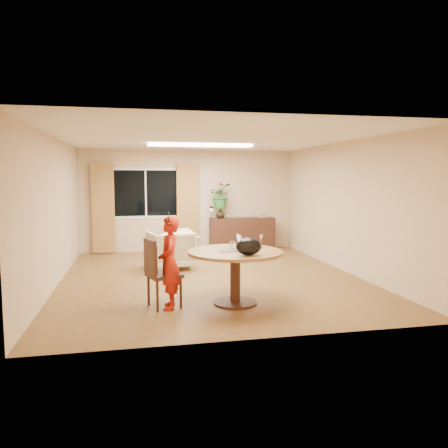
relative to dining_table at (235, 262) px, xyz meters
name	(u,v)px	position (x,y,z in m)	size (l,w,h in m)	color
floor	(211,277)	(-0.06, 1.79, -0.63)	(6.50, 6.50, 0.00)	brown
ceiling	(210,139)	(-0.06, 1.79, 1.97)	(6.50, 6.50, 0.00)	white
wall_back	(189,201)	(-0.06, 5.04, 0.67)	(5.50, 5.50, 0.00)	#D6B28B
wall_left	(55,211)	(-2.81, 1.79, 0.67)	(6.50, 6.50, 0.00)	#D6B28B
wall_right	(346,207)	(2.69, 1.79, 0.67)	(6.50, 6.50, 0.00)	#D6B28B
window	(146,193)	(-1.16, 5.02, 0.87)	(1.70, 0.03, 1.30)	white
curtain_left	(103,208)	(-2.21, 4.95, 0.51)	(0.55, 0.08, 2.25)	brown
curtain_right	(188,207)	(-0.11, 4.95, 0.51)	(0.55, 0.08, 2.25)	brown
ceiling_panel	(201,145)	(-0.06, 2.99, 1.93)	(2.20, 0.35, 0.05)	white
dining_table	(235,262)	(0.00, 0.00, 0.00)	(1.41, 1.41, 0.80)	brown
dining_chair	(164,273)	(-1.05, 0.05, -0.13)	(0.48, 0.44, 1.01)	black
child	(169,263)	(-0.98, -0.03, 0.04)	(0.32, 0.49, 1.34)	red
laptop	(230,243)	(-0.09, -0.01, 0.30)	(0.37, 0.25, 0.25)	#B7B7BC
tumbler	(232,245)	(0.01, 0.23, 0.23)	(0.08, 0.08, 0.11)	white
wine_glass	(261,241)	(0.45, 0.17, 0.28)	(0.07, 0.07, 0.21)	white
pot_lid	(244,246)	(0.22, 0.34, 0.19)	(0.20, 0.20, 0.03)	white
handbag	(249,247)	(0.10, -0.40, 0.29)	(0.37, 0.22, 0.25)	black
armchair	(171,250)	(-0.73, 2.78, -0.24)	(0.84, 0.87, 0.79)	beige
throw	(184,230)	(-0.45, 2.73, 0.17)	(0.45, 0.55, 0.03)	beige
sideboard	(242,234)	(1.31, 4.80, -0.21)	(1.69, 0.41, 0.85)	black
vase	(220,213)	(0.73, 4.80, 0.34)	(0.24, 0.24, 0.25)	black
bouquet	(221,196)	(0.74, 4.80, 0.79)	(0.59, 0.51, 0.66)	#326124
book_stack	(263,216)	(1.87, 4.80, 0.25)	(0.20, 0.15, 0.08)	olive
desk_lamp	(211,212)	(0.48, 4.75, 0.38)	(0.14, 0.14, 0.33)	black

